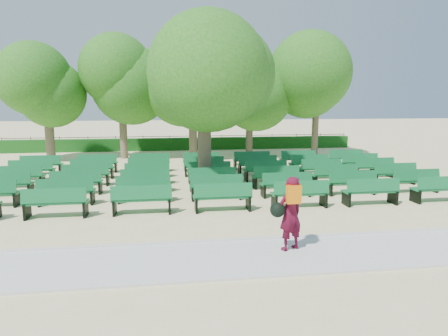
# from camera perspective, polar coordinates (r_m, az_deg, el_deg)

# --- Properties ---
(ground) EXTENTS (120.00, 120.00, 0.00)m
(ground) POSITION_cam_1_polar(r_m,az_deg,el_deg) (16.62, -3.69, -3.25)
(ground) COLOR beige
(paving) EXTENTS (30.00, 2.20, 0.06)m
(paving) POSITION_cam_1_polar(r_m,az_deg,el_deg) (9.58, -0.03, -12.91)
(paving) COLOR silver
(paving) RESTS_ON ground
(curb) EXTENTS (30.00, 0.12, 0.10)m
(curb) POSITION_cam_1_polar(r_m,az_deg,el_deg) (10.63, -0.93, -10.45)
(curb) COLOR silver
(curb) RESTS_ON ground
(hedge) EXTENTS (26.00, 0.70, 0.90)m
(hedge) POSITION_cam_1_polar(r_m,az_deg,el_deg) (30.35, -5.83, 3.45)
(hedge) COLOR #165116
(hedge) RESTS_ON ground
(fence) EXTENTS (26.00, 0.10, 1.02)m
(fence) POSITION_cam_1_polar(r_m,az_deg,el_deg) (30.80, -5.85, 2.69)
(fence) COLOR black
(fence) RESTS_ON ground
(tree_line) EXTENTS (21.80, 6.80, 7.04)m
(tree_line) POSITION_cam_1_polar(r_m,az_deg,el_deg) (26.44, -5.44, 1.55)
(tree_line) COLOR #30741F
(tree_line) RESTS_ON ground
(bench_array) EXTENTS (1.99, 0.73, 1.24)m
(bench_array) POSITION_cam_1_polar(r_m,az_deg,el_deg) (17.53, -2.06, -2.22)
(bench_array) COLOR #116632
(bench_array) RESTS_ON ground
(tree_among) EXTENTS (5.26, 5.26, 7.34)m
(tree_among) POSITION_cam_1_polar(r_m,az_deg,el_deg) (16.98, -2.90, 13.84)
(tree_among) COLOR brown
(tree_among) RESTS_ON ground
(person) EXTENTS (0.92, 0.67, 1.84)m
(person) POSITION_cam_1_polar(r_m,az_deg,el_deg) (9.89, 9.33, -6.28)
(person) COLOR #4B0A1E
(person) RESTS_ON ground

